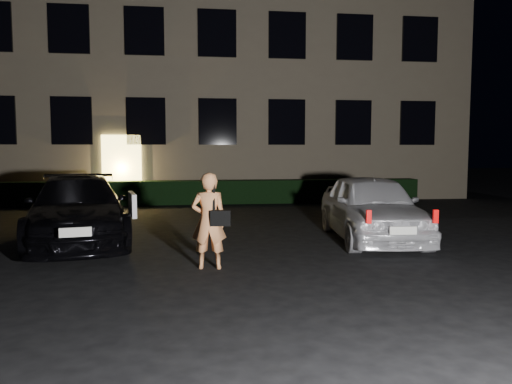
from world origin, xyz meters
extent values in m
plane|color=black|center=(0.00, 0.00, 0.00)|extent=(80.00, 80.00, 0.00)
cube|color=#726451|center=(0.00, 15.00, 6.00)|extent=(20.00, 8.00, 12.00)
cube|color=#FFE06B|center=(-3.50, 10.94, 1.25)|extent=(1.40, 0.10, 2.50)
cube|color=black|center=(-5.20, 10.94, 3.00)|extent=(1.40, 0.10, 1.70)
cube|color=black|center=(-2.60, 10.94, 3.00)|extent=(1.40, 0.10, 1.70)
cube|color=black|center=(0.00, 10.94, 3.00)|extent=(1.40, 0.10, 1.70)
cube|color=black|center=(2.60, 10.94, 3.00)|extent=(1.40, 0.10, 1.70)
cube|color=black|center=(5.20, 10.94, 3.00)|extent=(1.40, 0.10, 1.70)
cube|color=black|center=(7.80, 10.94, 3.00)|extent=(1.40, 0.10, 1.70)
cube|color=black|center=(-5.20, 10.94, 6.20)|extent=(1.40, 0.10, 1.70)
cube|color=black|center=(-2.60, 10.94, 6.20)|extent=(1.40, 0.10, 1.70)
cube|color=black|center=(0.00, 10.94, 6.20)|extent=(1.40, 0.10, 1.70)
cube|color=black|center=(2.60, 10.94, 6.20)|extent=(1.40, 0.10, 1.70)
cube|color=black|center=(5.20, 10.94, 6.20)|extent=(1.40, 0.10, 1.70)
cube|color=black|center=(7.80, 10.94, 6.20)|extent=(1.40, 0.10, 1.70)
cube|color=black|center=(0.00, 10.50, 0.42)|extent=(15.00, 0.70, 0.85)
imported|color=black|center=(-3.42, 3.33, 0.71)|extent=(2.90, 5.17, 1.42)
cube|color=white|center=(-2.20, 2.66, 0.88)|extent=(0.29, 1.01, 0.47)
cube|color=silver|center=(-2.93, 0.86, 0.62)|extent=(0.52, 0.14, 0.16)
imported|color=silver|center=(2.92, 2.77, 0.73)|extent=(2.09, 4.41, 1.46)
cube|color=red|center=(2.14, 0.79, 0.79)|extent=(0.09, 0.06, 0.24)
cube|color=red|center=(3.34, 0.68, 0.79)|extent=(0.09, 0.06, 0.24)
cube|color=silver|center=(2.73, 0.68, 0.55)|extent=(0.49, 0.09, 0.14)
imported|color=#DF8C52|center=(-0.72, 0.59, 0.81)|extent=(0.63, 0.45, 1.62)
cube|color=black|center=(-0.53, 0.46, 0.87)|extent=(0.34, 0.18, 0.26)
cube|color=black|center=(-0.63, 0.51, 1.23)|extent=(0.04, 0.06, 0.50)
camera|label=1|loc=(-1.01, -7.69, 2.01)|focal=35.00mm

